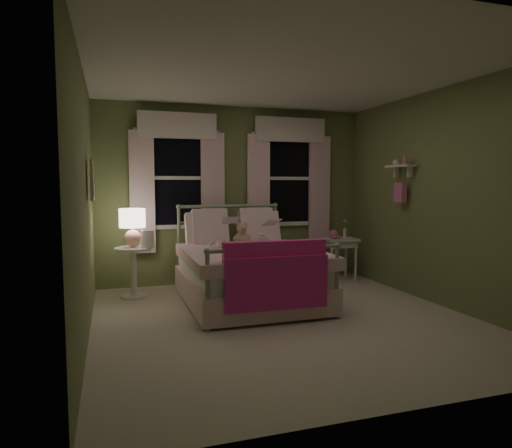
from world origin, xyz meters
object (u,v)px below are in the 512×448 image
object	(u,v)px
bed	(247,271)
child_left	(218,221)
table_lamp	(132,224)
teddy_bear	(242,236)
nightstand_right	(339,245)
child_right	(258,227)
nightstand_left	(133,265)

from	to	relation	value
bed	child_left	size ratio (longest dim) A/B	2.45
child_left	table_lamp	distance (m)	1.09
child_left	teddy_bear	world-z (taller)	child_left
table_lamp	nightstand_right	distance (m)	3.04
bed	child_left	distance (m)	0.79
child_right	nightstand_left	size ratio (longest dim) A/B	0.98
child_right	teddy_bear	distance (m)	0.34
nightstand_left	table_lamp	xyz separation A→B (m)	(-0.00, 0.00, 0.54)
child_left	teddy_bear	distance (m)	0.38
bed	child_left	bearing A→B (deg)	123.60
child_right	table_lamp	xyz separation A→B (m)	(-1.62, 0.22, 0.07)
nightstand_left	table_lamp	world-z (taller)	table_lamp
bed	child_right	size ratio (longest dim) A/B	3.20
child_right	nightstand_left	bearing A→B (deg)	-15.52
child_left	bed	bearing A→B (deg)	131.35
bed	teddy_bear	xyz separation A→B (m)	(-0.00, 0.26, 0.41)
nightstand_left	table_lamp	distance (m)	0.54
child_right	table_lamp	size ratio (longest dim) A/B	1.30
nightstand_right	child_right	bearing A→B (deg)	-166.84
child_left	table_lamp	xyz separation A→B (m)	(-1.06, 0.22, -0.03)
bed	child_right	distance (m)	0.71
bed	child_left	xyz separation A→B (m)	(-0.28, 0.42, 0.60)
teddy_bear	nightstand_right	distance (m)	1.75
child_left	nightstand_left	world-z (taller)	child_left
bed	nightstand_left	size ratio (longest dim) A/B	3.13
child_right	nightstand_left	xyz separation A→B (m)	(-1.62, 0.22, -0.47)
child_left	table_lamp	world-z (taller)	child_left
table_lamp	nightstand_left	bearing A→B (deg)	0.00
table_lamp	child_right	bearing A→B (deg)	-7.78
bed	nightstand_right	bearing A→B (deg)	24.11
table_lamp	nightstand_right	world-z (taller)	table_lamp
nightstand_left	nightstand_right	xyz separation A→B (m)	(3.01, 0.10, 0.13)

